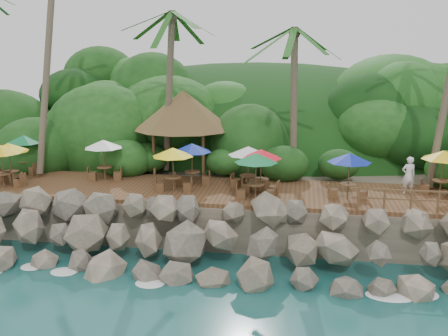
# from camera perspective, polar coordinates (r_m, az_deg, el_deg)

# --- Properties ---
(ground) EXTENTS (140.00, 140.00, 0.00)m
(ground) POSITION_cam_1_polar(r_m,az_deg,el_deg) (20.31, -2.70, -13.24)
(ground) COLOR #19514F
(ground) RESTS_ON ground
(land_base) EXTENTS (32.00, 25.20, 2.10)m
(land_base) POSITION_cam_1_polar(r_m,az_deg,el_deg) (34.94, 2.55, -0.10)
(land_base) COLOR gray
(land_base) RESTS_ON ground
(jungle_hill) EXTENTS (44.80, 28.00, 15.40)m
(jungle_hill) POSITION_cam_1_polar(r_m,az_deg,el_deg) (42.45, 3.67, 0.80)
(jungle_hill) COLOR #143811
(jungle_hill) RESTS_ON ground
(seawall) EXTENTS (29.00, 4.00, 2.30)m
(seawall) POSITION_cam_1_polar(r_m,az_deg,el_deg) (21.64, -1.66, -8.19)
(seawall) COLOR gray
(seawall) RESTS_ON ground
(terrace) EXTENTS (26.00, 5.00, 0.20)m
(terrace) POSITION_cam_1_polar(r_m,az_deg,el_deg) (25.05, 0.00, -2.67)
(terrace) COLOR brown
(terrace) RESTS_ON land_base
(jungle_foliage) EXTENTS (44.00, 16.00, 12.00)m
(jungle_foliage) POSITION_cam_1_polar(r_m,az_deg,el_deg) (34.24, 2.34, -2.18)
(jungle_foliage) COLOR #143811
(jungle_foliage) RESTS_ON ground
(foam_line) EXTENTS (25.20, 0.80, 0.06)m
(foam_line) POSITION_cam_1_polar(r_m,az_deg,el_deg) (20.56, -2.53, -12.80)
(foam_line) COLOR white
(foam_line) RESTS_ON ground
(palapa) EXTENTS (5.69, 5.69, 4.60)m
(palapa) POSITION_cam_1_polar(r_m,az_deg,el_deg) (28.78, -4.63, 6.63)
(palapa) COLOR brown
(palapa) RESTS_ON ground
(dining_clusters) EXTENTS (25.38, 5.14, 2.19)m
(dining_clusters) POSITION_cam_1_polar(r_m,az_deg,el_deg) (24.50, -2.31, 1.57)
(dining_clusters) COLOR brown
(dining_clusters) RESTS_ON terrace
(waiter) EXTENTS (0.75, 0.57, 1.83)m
(waiter) POSITION_cam_1_polar(r_m,az_deg,el_deg) (25.63, 20.26, -0.79)
(waiter) COLOR white
(waiter) RESTS_ON terrace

